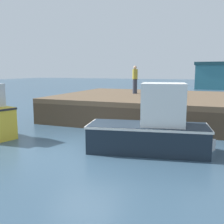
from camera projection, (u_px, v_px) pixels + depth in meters
ground at (83, 151)px, 9.86m from camera, size 120.00×160.00×0.10m
pier at (162, 100)px, 15.66m from camera, size 12.55×8.74×1.40m
fishing_boat_near_right at (152, 128)px, 9.46m from camera, size 4.47×2.32×2.47m
rowboat at (190, 142)px, 10.11m from camera, size 1.85×1.14×0.45m
dockworker at (135, 80)px, 17.21m from camera, size 0.34×0.34×1.80m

